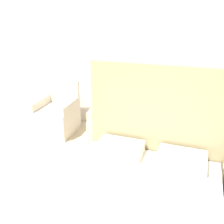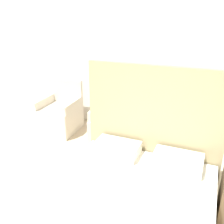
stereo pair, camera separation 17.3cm
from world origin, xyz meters
name	(u,v)px [view 1 (the left image)]	position (x,y,z in m)	size (l,w,h in m)	color
wall_back	(143,52)	(0.00, 4.00, 1.45)	(10.00, 0.06, 2.90)	silver
bed	(130,223)	(0.55, 1.40, 0.30)	(1.60, 2.25, 1.56)	#8C7A5B
armchair_near_window_left	(56,117)	(-1.43, 3.36, 0.29)	(0.73, 0.75, 0.91)	beige
armchair_near_window_right	(113,125)	(-0.32, 3.36, 0.29)	(0.78, 0.79, 0.91)	beige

